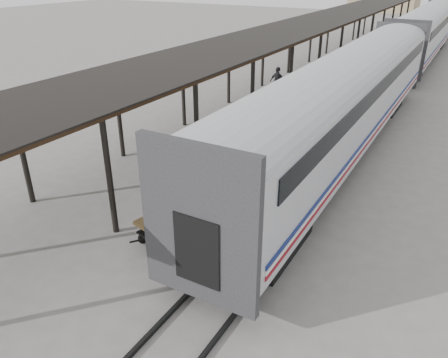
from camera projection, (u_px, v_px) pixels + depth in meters
ground at (184, 215)px, 15.41m from camera, size 160.00×160.00×0.00m
train at (425, 30)px, 39.15m from camera, size 3.45×76.01×4.01m
canopy at (321, 21)px, 33.87m from camera, size 4.90×64.30×4.15m
rails at (420, 59)px, 40.47m from camera, size 1.54×150.00×0.12m
baggage_cart at (176, 219)px, 13.89m from camera, size 1.76×2.62×0.86m
suitcase_stack at (181, 203)px, 13.99m from camera, size 1.52×1.10×0.57m
luggage_tug at (318, 81)px, 30.59m from camera, size 0.96×1.50×1.29m
porter at (168, 200)px, 12.79m from camera, size 0.50×0.68×1.74m
pedestrian at (277, 82)px, 28.76m from camera, size 1.23×0.70×1.97m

